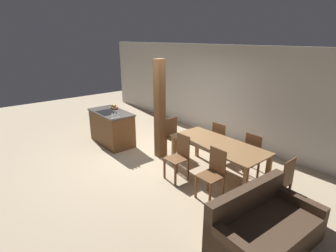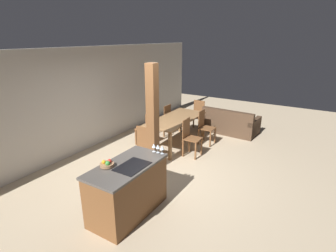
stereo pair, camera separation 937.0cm
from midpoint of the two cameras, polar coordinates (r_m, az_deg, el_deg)
The scene contains 16 objects.
ground_plane at distance 4.29m, azimuth -51.92°, elevation -32.83°, with size 16.00×16.00×0.00m, color tan.
wall_back at distance 5.93m, azimuth -58.81°, elevation -5.89°, with size 11.20×0.08×2.70m.
kitchen_island at distance 4.17m, azimuth -76.13°, elevation -33.47°, with size 1.44×0.73×0.94m.
fruit_bowl at distance 4.16m, azimuth -80.73°, elevation -26.25°, with size 0.23×0.23×0.11m.
wine_glass_near at distance 3.39m, azimuth -69.95°, elevation -28.42°, with size 0.07×0.07×0.16m.
wine_glass_middle at distance 3.46m, azimuth -69.67°, elevation -27.52°, with size 0.07×0.07×0.16m.
wine_glass_far at distance 3.53m, azimuth -69.40°, elevation -26.65°, with size 0.07×0.07×0.16m.
dining_table at distance 4.60m, azimuth -33.61°, elevation -13.76°, with size 2.09×0.92×0.77m.
dining_chair_near_left at distance 4.02m, azimuth -34.89°, elevation -21.91°, with size 0.40×0.40×0.97m.
dining_chair_near_right at distance 4.34m, azimuth -23.29°, elevation -16.59°, with size 0.40×0.40×0.97m.
dining_chair_far_left at distance 5.14m, azimuth -41.51°, elevation -14.29°, with size 0.40×0.40×0.97m.
dining_chair_far_right at distance 5.39m, azimuth -32.06°, elevation -10.77°, with size 0.40×0.40×0.97m.
dining_chair_head_end at distance 4.46m, azimuth -50.73°, elevation -21.66°, with size 0.40×0.40×0.97m.
dining_chair_foot_end at distance 5.29m, azimuth -19.40°, elevation -9.35°, with size 0.40×0.40×0.97m.
couch at distance 4.96m, azimuth -8.26°, elevation -13.64°, with size 1.01×1.71×0.81m.
timber_post at distance 3.84m, azimuth -55.31°, elevation -16.37°, with size 0.21×0.21×2.43m.
Camera 2 is at (-4.35, -2.81, 2.94)m, focal length 28.00 mm.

